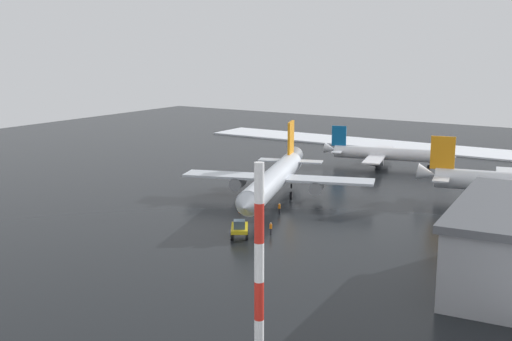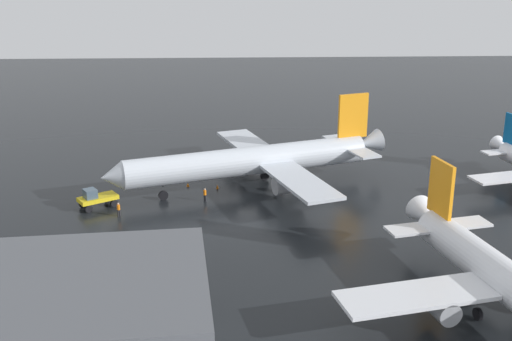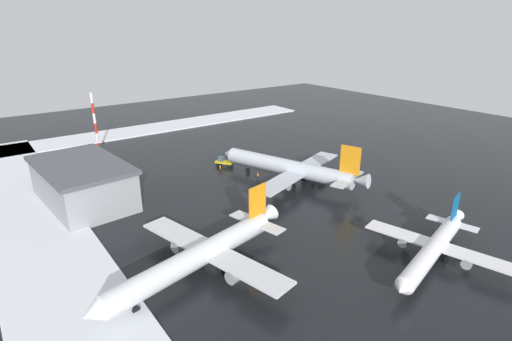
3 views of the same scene
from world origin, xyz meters
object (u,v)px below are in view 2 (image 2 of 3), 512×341
object	(u,v)px
cargo_hangar	(22,341)
traffic_cone_near_nose	(217,187)
airplane_far_rear	(255,160)
pushback_tug	(96,198)
ground_crew_mid_apron	(205,194)
ground_crew_near_tug	(119,209)
traffic_cone_mid_line	(188,184)

from	to	relation	value
cargo_hangar	traffic_cone_near_nose	world-z (taller)	cargo_hangar
airplane_far_rear	cargo_hangar	world-z (taller)	airplane_far_rear
cargo_hangar	pushback_tug	bearing A→B (deg)	88.56
airplane_far_rear	ground_crew_mid_apron	distance (m)	8.50
ground_crew_near_tug	cargo_hangar	distance (m)	32.81
airplane_far_rear	cargo_hangar	distance (m)	45.33
airplane_far_rear	traffic_cone_mid_line	size ratio (longest dim) A/B	68.41
airplane_far_rear	traffic_cone_mid_line	bearing A→B (deg)	-24.54
ground_crew_near_tug	traffic_cone_near_nose	xyz separation A→B (m)	(11.39, 9.13, -0.70)
traffic_cone_mid_line	ground_crew_mid_apron	bearing A→B (deg)	-66.44
ground_crew_near_tug	traffic_cone_mid_line	size ratio (longest dim) A/B	3.11
airplane_far_rear	cargo_hangar	bearing A→B (deg)	48.63
airplane_far_rear	traffic_cone_near_nose	distance (m)	6.11
pushback_tug	airplane_far_rear	bearing A→B (deg)	164.94
traffic_cone_mid_line	cargo_hangar	bearing A→B (deg)	-101.16
ground_crew_mid_apron	traffic_cone_mid_line	bearing A→B (deg)	43.23
cargo_hangar	traffic_cone_mid_line	distance (m)	43.78
ground_crew_near_tug	traffic_cone_mid_line	world-z (taller)	ground_crew_near_tug
airplane_far_rear	traffic_cone_near_nose	xyz separation A→B (m)	(-4.98, -0.14, -3.53)
ground_crew_mid_apron	ground_crew_near_tug	bearing A→B (deg)	134.14
ground_crew_mid_apron	cargo_hangar	size ratio (longest dim) A/B	0.07
ground_crew_mid_apron	traffic_cone_near_nose	bearing A→B (deg)	2.09
traffic_cone_near_nose	airplane_far_rear	bearing A→B (deg)	1.63
pushback_tug	traffic_cone_near_nose	world-z (taller)	pushback_tug
pushback_tug	traffic_cone_mid_line	xyz separation A→B (m)	(10.65, 7.19, -1.01)
traffic_cone_near_nose	cargo_hangar	bearing A→B (deg)	-106.49
pushback_tug	ground_crew_mid_apron	size ratio (longest dim) A/B	2.96
airplane_far_rear	ground_crew_mid_apron	world-z (taller)	airplane_far_rear
airplane_far_rear	pushback_tug	bearing A→B (deg)	-1.00
pushback_tug	cargo_hangar	bearing A→B (deg)	60.62
cargo_hangar	traffic_cone_near_nose	size ratio (longest dim) A/B	47.66
cargo_hangar	traffic_cone_mid_line	bearing A→B (deg)	73.84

